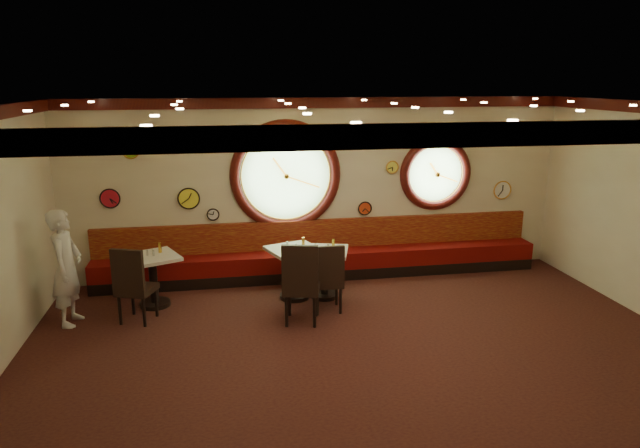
{
  "coord_description": "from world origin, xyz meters",
  "views": [
    {
      "loc": [
        -1.77,
        -6.96,
        3.51
      ],
      "look_at": [
        -0.38,
        0.8,
        1.5
      ],
      "focal_mm": 32.0,
      "sensor_mm": 36.0,
      "label": 1
    }
  ],
  "objects_px": {
    "chair_c": "(328,274)",
    "condiment_a_bottle": "(160,248)",
    "condiment_b_pepper": "(296,246)",
    "condiment_b_bottle": "(303,242)",
    "condiment_b_salt": "(287,244)",
    "chair_a": "(132,281)",
    "condiment_c_salt": "(315,246)",
    "table_c": "(324,267)",
    "table_b": "(294,267)",
    "condiment_a_salt": "(147,253)",
    "condiment_a_pepper": "(153,253)",
    "table_a": "(153,274)",
    "chair_b": "(301,279)",
    "waiter": "(67,268)",
    "condiment_c_pepper": "(328,248)",
    "condiment_c_bottle": "(333,244)"
  },
  "relations": [
    {
      "from": "chair_c",
      "to": "condiment_a_pepper",
      "type": "height_order",
      "value": "chair_c"
    },
    {
      "from": "table_c",
      "to": "table_b",
      "type": "bearing_deg",
      "value": 176.12
    },
    {
      "from": "condiment_c_pepper",
      "to": "condiment_c_bottle",
      "type": "distance_m",
      "value": 0.19
    },
    {
      "from": "condiment_b_salt",
      "to": "condiment_b_bottle",
      "type": "height_order",
      "value": "condiment_b_bottle"
    },
    {
      "from": "table_a",
      "to": "condiment_a_salt",
      "type": "distance_m",
      "value": 0.36
    },
    {
      "from": "chair_b",
      "to": "chair_c",
      "type": "xyz_separation_m",
      "value": [
        0.48,
        0.37,
        -0.09
      ]
    },
    {
      "from": "table_c",
      "to": "condiment_c_salt",
      "type": "height_order",
      "value": "condiment_c_salt"
    },
    {
      "from": "chair_c",
      "to": "condiment_a_bottle",
      "type": "distance_m",
      "value": 2.72
    },
    {
      "from": "table_c",
      "to": "condiment_c_bottle",
      "type": "xyz_separation_m",
      "value": [
        0.16,
        0.06,
        0.38
      ]
    },
    {
      "from": "condiment_b_salt",
      "to": "condiment_b_bottle",
      "type": "distance_m",
      "value": 0.26
    },
    {
      "from": "chair_b",
      "to": "condiment_a_salt",
      "type": "bearing_deg",
      "value": 166.66
    },
    {
      "from": "chair_a",
      "to": "condiment_b_salt",
      "type": "height_order",
      "value": "chair_a"
    },
    {
      "from": "table_a",
      "to": "table_c",
      "type": "height_order",
      "value": "table_a"
    },
    {
      "from": "condiment_a_salt",
      "to": "condiment_b_salt",
      "type": "distance_m",
      "value": 2.2
    },
    {
      "from": "condiment_b_salt",
      "to": "condiment_a_pepper",
      "type": "bearing_deg",
      "value": -178.74
    },
    {
      "from": "condiment_a_salt",
      "to": "condiment_a_pepper",
      "type": "distance_m",
      "value": 0.1
    },
    {
      "from": "condiment_c_salt",
      "to": "condiment_a_pepper",
      "type": "bearing_deg",
      "value": -179.93
    },
    {
      "from": "condiment_b_pepper",
      "to": "condiment_b_bottle",
      "type": "height_order",
      "value": "condiment_b_bottle"
    },
    {
      "from": "condiment_c_salt",
      "to": "condiment_b_pepper",
      "type": "relative_size",
      "value": 0.97
    },
    {
      "from": "condiment_c_salt",
      "to": "condiment_b_pepper",
      "type": "distance_m",
      "value": 0.35
    },
    {
      "from": "table_b",
      "to": "condiment_a_pepper",
      "type": "height_order",
      "value": "condiment_a_pepper"
    },
    {
      "from": "chair_a",
      "to": "condiment_a_pepper",
      "type": "distance_m",
      "value": 0.71
    },
    {
      "from": "condiment_a_salt",
      "to": "condiment_b_salt",
      "type": "relative_size",
      "value": 0.96
    },
    {
      "from": "chair_b",
      "to": "condiment_a_bottle",
      "type": "xyz_separation_m",
      "value": [
        -2.07,
        1.27,
        0.2
      ]
    },
    {
      "from": "condiment_b_salt",
      "to": "condiment_c_salt",
      "type": "height_order",
      "value": "condiment_b_salt"
    },
    {
      "from": "table_a",
      "to": "condiment_b_bottle",
      "type": "height_order",
      "value": "condiment_b_bottle"
    },
    {
      "from": "chair_b",
      "to": "condiment_c_salt",
      "type": "bearing_deg",
      "value": 83.41
    },
    {
      "from": "condiment_a_salt",
      "to": "condiment_c_salt",
      "type": "xyz_separation_m",
      "value": [
        2.66,
        -0.03,
        -0.02
      ]
    },
    {
      "from": "condiment_a_salt",
      "to": "condiment_c_salt",
      "type": "bearing_deg",
      "value": -0.67
    },
    {
      "from": "condiment_b_salt",
      "to": "condiment_b_pepper",
      "type": "height_order",
      "value": "condiment_b_pepper"
    },
    {
      "from": "condiment_a_salt",
      "to": "condiment_c_bottle",
      "type": "height_order",
      "value": "condiment_c_bottle"
    },
    {
      "from": "condiment_b_pepper",
      "to": "condiment_b_salt",
      "type": "bearing_deg",
      "value": 129.74
    },
    {
      "from": "condiment_a_bottle",
      "to": "condiment_c_bottle",
      "type": "xyz_separation_m",
      "value": [
        2.77,
        -0.19,
        -0.03
      ]
    },
    {
      "from": "condiment_b_salt",
      "to": "condiment_c_pepper",
      "type": "xyz_separation_m",
      "value": [
        0.64,
        -0.21,
        -0.03
      ]
    },
    {
      "from": "table_c",
      "to": "chair_a",
      "type": "distance_m",
      "value": 3.0
    },
    {
      "from": "condiment_a_salt",
      "to": "condiment_a_pepper",
      "type": "xyz_separation_m",
      "value": [
        0.1,
        -0.03,
        0.0
      ]
    },
    {
      "from": "chair_a",
      "to": "condiment_a_bottle",
      "type": "height_order",
      "value": "chair_a"
    },
    {
      "from": "chair_a",
      "to": "table_a",
      "type": "bearing_deg",
      "value": 92.6
    },
    {
      "from": "table_a",
      "to": "condiment_c_salt",
      "type": "height_order",
      "value": "condiment_c_salt"
    },
    {
      "from": "chair_a",
      "to": "condiment_c_salt",
      "type": "height_order",
      "value": "chair_a"
    },
    {
      "from": "condiment_b_salt",
      "to": "condiment_c_salt",
      "type": "xyz_separation_m",
      "value": [
        0.46,
        -0.04,
        -0.04
      ]
    },
    {
      "from": "condiment_a_pepper",
      "to": "waiter",
      "type": "bearing_deg",
      "value": -159.06
    },
    {
      "from": "table_b",
      "to": "condiment_a_pepper",
      "type": "xyz_separation_m",
      "value": [
        -2.2,
        0.05,
        0.34
      ]
    },
    {
      "from": "condiment_b_salt",
      "to": "chair_c",
      "type": "bearing_deg",
      "value": -55.72
    },
    {
      "from": "table_c",
      "to": "condiment_a_bottle",
      "type": "distance_m",
      "value": 2.65
    },
    {
      "from": "condiment_a_pepper",
      "to": "condiment_b_pepper",
      "type": "distance_m",
      "value": 2.23
    },
    {
      "from": "table_b",
      "to": "condiment_a_salt",
      "type": "height_order",
      "value": "condiment_a_salt"
    },
    {
      "from": "table_c",
      "to": "condiment_c_pepper",
      "type": "relative_size",
      "value": 8.42
    },
    {
      "from": "condiment_b_salt",
      "to": "waiter",
      "type": "height_order",
      "value": "waiter"
    },
    {
      "from": "chair_b",
      "to": "waiter",
      "type": "xyz_separation_m",
      "value": [
        -3.33,
        0.65,
        0.15
      ]
    }
  ]
}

